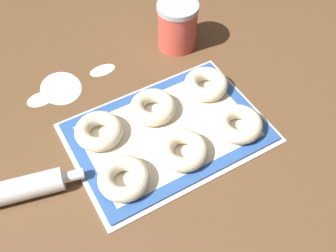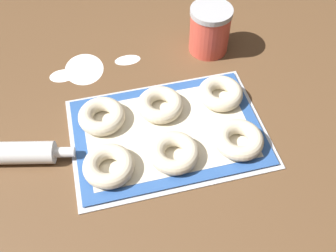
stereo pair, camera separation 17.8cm
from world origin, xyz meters
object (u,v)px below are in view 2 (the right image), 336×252
(flour_canister, at_px, (210,30))
(bagel_front_right, at_px, (239,140))
(baking_tray, at_px, (168,132))
(bagel_front_left, at_px, (109,166))
(bagel_back_right, at_px, (220,93))
(bagel_back_center, at_px, (160,105))
(bagel_front_center, at_px, (174,153))
(bagel_back_left, at_px, (102,116))

(flour_canister, bearing_deg, bagel_front_right, -96.26)
(baking_tray, height_order, bagel_front_left, bagel_front_left)
(bagel_front_right, bearing_deg, bagel_back_right, 87.79)
(baking_tray, xyz_separation_m, bagel_back_right, (0.17, 0.08, 0.03))
(bagel_back_center, relative_size, bagel_back_right, 1.00)
(baking_tray, relative_size, bagel_front_right, 4.07)
(bagel_front_center, bearing_deg, bagel_back_right, 42.81)
(bagel_back_center, xyz_separation_m, flour_canister, (0.21, 0.23, 0.04))
(baking_tray, relative_size, flour_canister, 3.45)
(bagel_front_left, relative_size, bagel_front_center, 1.00)
(bagel_back_left, distance_m, flour_canister, 0.44)
(bagel_front_left, distance_m, bagel_back_right, 0.38)
(baking_tray, bearing_deg, bagel_back_right, 24.50)
(bagel_back_left, bearing_deg, bagel_back_center, 0.70)
(bagel_back_center, xyz_separation_m, bagel_back_right, (0.17, 0.00, 0.00))
(bagel_back_right, height_order, flour_canister, flour_canister)
(flour_canister, bearing_deg, bagel_front_center, -118.80)
(bagel_front_left, xyz_separation_m, bagel_front_right, (0.34, -0.00, 0.00))
(bagel_front_center, relative_size, bagel_back_left, 1.00)
(bagel_front_center, xyz_separation_m, flour_canister, (0.21, 0.39, 0.04))
(bagel_front_left, relative_size, bagel_back_left, 1.00)
(bagel_back_left, bearing_deg, bagel_front_left, -92.07)
(bagel_back_right, bearing_deg, bagel_back_left, -179.57)
(bagel_back_left, xyz_separation_m, bagel_back_right, (0.34, 0.00, 0.00))
(bagel_back_left, relative_size, bagel_back_center, 1.00)
(bagel_back_center, bearing_deg, bagel_front_center, -91.03)
(bagel_front_left, distance_m, flour_canister, 0.54)
(bagel_back_left, relative_size, bagel_back_right, 1.00)
(bagel_front_right, relative_size, bagel_back_left, 1.00)
(bagel_front_center, bearing_deg, bagel_front_right, -0.44)
(bagel_front_left, height_order, flour_canister, flour_canister)
(bagel_front_right, bearing_deg, baking_tray, 152.09)
(bagel_front_left, bearing_deg, bagel_front_right, -0.38)
(bagel_back_center, bearing_deg, bagel_back_right, 0.18)
(bagel_front_right, height_order, bagel_back_left, same)
(bagel_back_right, bearing_deg, bagel_front_left, -154.43)
(bagel_front_center, height_order, bagel_back_right, same)
(bagel_back_center, bearing_deg, bagel_back_left, -179.30)
(bagel_front_center, relative_size, flour_canister, 0.85)
(bagel_front_left, height_order, bagel_back_left, same)
(baking_tray, height_order, bagel_front_center, bagel_front_center)
(bagel_front_center, height_order, flour_canister, flour_canister)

